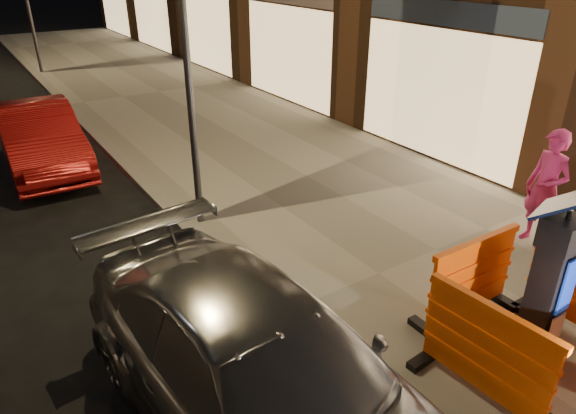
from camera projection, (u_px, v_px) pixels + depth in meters
ground_plane at (279, 323)px, 6.84m from camera, size 120.00×120.00×0.00m
sidewalk at (436, 253)px, 8.27m from camera, size 6.00×60.00×0.15m
kerb at (279, 319)px, 6.80m from camera, size 0.30×60.00×0.15m
parking_kiosk at (549, 286)px, 5.55m from camera, size 0.69×0.69×2.10m
barrier_back at (471, 279)px, 6.47m from camera, size 1.51×0.63×1.17m
barrier_kerbside at (485, 353)px, 5.29m from camera, size 0.73×1.54×1.17m
car_red at (47, 168)px, 11.76m from camera, size 1.63×4.41×1.44m
man at (546, 189)px, 8.02m from camera, size 0.57×0.77×1.92m
street_lamp_mid at (186, 46)px, 7.79m from camera, size 0.12×0.12×6.00m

